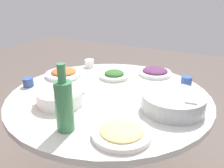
# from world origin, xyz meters

# --- Properties ---
(round_dining_table) EXTENTS (1.14, 1.14, 0.75)m
(round_dining_table) POSITION_xyz_m (0.00, 0.00, 0.61)
(round_dining_table) COLOR #99999E
(round_dining_table) RESTS_ON ground
(rice_bowl) EXTENTS (0.31, 0.31, 0.09)m
(rice_bowl) POSITION_xyz_m (-0.37, 0.02, 0.80)
(rice_bowl) COLOR #B2B5BA
(rice_bowl) RESTS_ON round_dining_table
(soup_bowl) EXTENTS (0.25, 0.24, 0.07)m
(soup_bowl) POSITION_xyz_m (0.17, 0.22, 0.79)
(soup_bowl) COLOR white
(soup_bowl) RESTS_ON round_dining_table
(dish_eggplant) EXTENTS (0.22, 0.22, 0.05)m
(dish_eggplant) POSITION_xyz_m (-0.13, -0.43, 0.78)
(dish_eggplant) COLOR white
(dish_eggplant) RESTS_ON round_dining_table
(dish_greens) EXTENTS (0.19, 0.19, 0.05)m
(dish_greens) POSITION_xyz_m (0.09, -0.25, 0.77)
(dish_greens) COLOR silver
(dish_greens) RESTS_ON round_dining_table
(dish_stirfry) EXTENTS (0.24, 0.24, 0.05)m
(dish_stirfry) POSITION_xyz_m (0.41, -0.12, 0.78)
(dish_stirfry) COLOR white
(dish_stirfry) RESTS_ON round_dining_table
(dish_noodles) EXTENTS (0.25, 0.25, 0.04)m
(dish_noodles) POSITION_xyz_m (-0.23, 0.34, 0.77)
(dish_noodles) COLOR white
(dish_noodles) RESTS_ON round_dining_table
(green_bottle) EXTENTS (0.08, 0.08, 0.30)m
(green_bottle) POSITION_xyz_m (-0.00, 0.40, 0.87)
(green_bottle) COLOR #3D8050
(green_bottle) RESTS_ON round_dining_table
(tea_cup_near) EXTENTS (0.06, 0.06, 0.07)m
(tea_cup_near) POSITION_xyz_m (-0.37, -0.30, 0.79)
(tea_cup_near) COLOR #2E4E97
(tea_cup_near) RESTS_ON round_dining_table
(tea_cup_far) EXTENTS (0.06, 0.06, 0.05)m
(tea_cup_far) POSITION_xyz_m (0.49, 0.12, 0.78)
(tea_cup_far) COLOR #324D90
(tea_cup_far) RESTS_ON round_dining_table
(tea_cup_side) EXTENTS (0.07, 0.07, 0.06)m
(tea_cup_side) POSITION_xyz_m (0.36, -0.37, 0.78)
(tea_cup_side) COLOR white
(tea_cup_side) RESTS_ON round_dining_table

